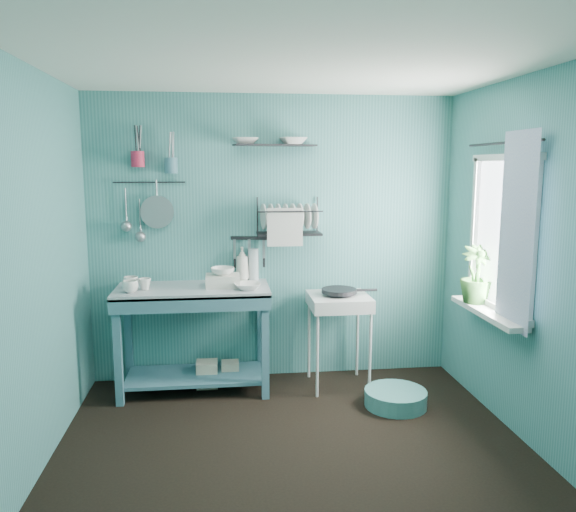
{
  "coord_description": "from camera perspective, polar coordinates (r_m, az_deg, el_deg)",
  "views": [
    {
      "loc": [
        -0.46,
        -3.41,
        1.89
      ],
      "look_at": [
        0.05,
        0.85,
        1.2
      ],
      "focal_mm": 35.0,
      "sensor_mm": 36.0,
      "label": 1
    }
  ],
  "objects": [
    {
      "name": "utensil_cup_teal",
      "position": [
        4.84,
        -11.8,
        8.99
      ],
      "size": [
        0.11,
        0.11,
        0.13
      ],
      "primitive_type": "cylinder",
      "color": "#386674",
      "rests_on": "wall_back"
    },
    {
      "name": "dish_rack",
      "position": [
        4.83,
        0.1,
        4.05
      ],
      "size": [
        0.56,
        0.27,
        0.32
      ],
      "primitive_type": "cube",
      "rotation": [
        0.0,
        0.0,
        0.06
      ],
      "color": "black",
      "rests_on": "wall_back"
    },
    {
      "name": "storage_tin_large",
      "position": [
        5.01,
        -8.22,
        -11.77
      ],
      "size": [
        0.18,
        0.18,
        0.22
      ],
      "primitive_type": "cube",
      "color": "tan",
      "rests_on": "floor"
    },
    {
      "name": "wall_front",
      "position": [
        2.06,
        6.41,
        -8.97
      ],
      "size": [
        3.2,
        0.0,
        3.2
      ],
      "primitive_type": "plane",
      "rotation": [
        -1.57,
        0.0,
        0.0
      ],
      "color": "#3A7876",
      "rests_on": "ground"
    },
    {
      "name": "floor",
      "position": [
        3.92,
        0.78,
        -19.66
      ],
      "size": [
        3.2,
        3.2,
        0.0
      ],
      "primitive_type": "plane",
      "color": "black",
      "rests_on": "ground"
    },
    {
      "name": "shelf_bowl_right",
      "position": [
        4.85,
        0.53,
        10.98
      ],
      "size": [
        0.26,
        0.26,
        0.06
      ],
      "primitive_type": "imported",
      "rotation": [
        0.0,
        0.0,
        0.12
      ],
      "color": "silver",
      "rests_on": "upper_shelf"
    },
    {
      "name": "ladle_outer",
      "position": [
        4.94,
        -16.15,
        4.91
      ],
      "size": [
        0.01,
        0.01,
        0.3
      ],
      "primitive_type": "cylinder",
      "color": "gray",
      "rests_on": "wall_back"
    },
    {
      "name": "wall_right",
      "position": [
        4.03,
        24.01,
        -0.79
      ],
      "size": [
        0.0,
        3.0,
        3.0
      ],
      "primitive_type": "plane",
      "rotation": [
        1.57,
        0.0,
        -1.57
      ],
      "color": "#3A7876",
      "rests_on": "ground"
    },
    {
      "name": "tub_bowl",
      "position": [
        4.69,
        -6.66,
        -1.54
      ],
      "size": [
        0.2,
        0.19,
        0.06
      ],
      "primitive_type": "imported",
      "color": "silver",
      "rests_on": "wash_tub"
    },
    {
      "name": "frying_pan",
      "position": [
        4.79,
        5.22,
        -3.54
      ],
      "size": [
        0.3,
        0.3,
        0.03
      ],
      "primitive_type": "cylinder",
      "color": "black",
      "rests_on": "hotplate_stand"
    },
    {
      "name": "knife_strip",
      "position": [
        4.92,
        -3.98,
        1.83
      ],
      "size": [
        0.32,
        0.07,
        0.03
      ],
      "primitive_type": "cube",
      "rotation": [
        0.0,
        0.0,
        -0.17
      ],
      "color": "black",
      "rests_on": "wall_back"
    },
    {
      "name": "storage_tin_small",
      "position": [
        5.04,
        -5.89,
        -11.72
      ],
      "size": [
        0.15,
        0.15,
        0.2
      ],
      "primitive_type": "cube",
      "color": "tan",
      "rests_on": "floor"
    },
    {
      "name": "floor_basin",
      "position": [
        4.68,
        10.87,
        -14.0
      ],
      "size": [
        0.49,
        0.49,
        0.13
      ],
      "primitive_type": "cylinder",
      "color": "teal",
      "rests_on": "floor"
    },
    {
      "name": "wall_back",
      "position": [
        4.97,
        -1.46,
        1.74
      ],
      "size": [
        3.2,
        0.0,
        3.2
      ],
      "primitive_type": "plane",
      "rotation": [
        1.57,
        0.0,
        0.0
      ],
      "color": "#3A7876",
      "rests_on": "ground"
    },
    {
      "name": "wall_left",
      "position": [
        3.65,
        -24.94,
        -1.81
      ],
      "size": [
        0.0,
        3.0,
        3.0
      ],
      "primitive_type": "plane",
      "rotation": [
        1.57,
        0.0,
        1.57
      ],
      "color": "#3A7876",
      "rests_on": "ground"
    },
    {
      "name": "water_bottle",
      "position": [
        4.93,
        -3.53,
        -0.86
      ],
      "size": [
        0.09,
        0.09,
        0.28
      ],
      "primitive_type": "cylinder",
      "color": "#ADBDC1",
      "rests_on": "work_counter"
    },
    {
      "name": "colander",
      "position": [
        4.9,
        -13.15,
        4.38
      ],
      "size": [
        0.28,
        0.03,
        0.28
      ],
      "primitive_type": "cylinder",
      "rotation": [
        1.54,
        0.0,
        0.0
      ],
      "color": "gray",
      "rests_on": "wall_back"
    },
    {
      "name": "windowsill",
      "position": [
        4.46,
        19.58,
        -5.42
      ],
      "size": [
        0.16,
        0.95,
        0.04
      ],
      "primitive_type": "cube",
      "color": "silver",
      "rests_on": "wall_right"
    },
    {
      "name": "soap_bottle",
      "position": [
        4.91,
        -4.69,
        -0.81
      ],
      "size": [
        0.11,
        0.12,
        0.3
      ],
      "primitive_type": "imported",
      "color": "beige",
      "rests_on": "work_counter"
    },
    {
      "name": "ladle_inner",
      "position": [
        4.93,
        -14.81,
        3.89
      ],
      "size": [
        0.01,
        0.01,
        0.3
      ],
      "primitive_type": "cylinder",
      "color": "gray",
      "rests_on": "wall_back"
    },
    {
      "name": "hook_rail",
      "position": [
        4.92,
        -13.92,
        7.28
      ],
      "size": [
        0.6,
        0.01,
        0.01
      ],
      "primitive_type": "cylinder",
      "rotation": [
        0.0,
        1.57,
        0.0
      ],
      "color": "black",
      "rests_on": "wall_back"
    },
    {
      "name": "potted_plant",
      "position": [
        4.6,
        18.61,
        -1.78
      ],
      "size": [
        0.26,
        0.26,
        0.45
      ],
      "primitive_type": "imported",
      "rotation": [
        0.0,
        0.0,
        -0.04
      ],
      "color": "#306327",
      "rests_on": "windowsill"
    },
    {
      "name": "shelf_bowl_left",
      "position": [
        4.82,
        -4.36,
        11.66
      ],
      "size": [
        0.24,
        0.24,
        0.05
      ],
      "primitive_type": "imported",
      "rotation": [
        0.0,
        0.0,
        0.11
      ],
      "color": "silver",
      "rests_on": "upper_shelf"
    },
    {
      "name": "wash_tub",
      "position": [
        4.71,
        -6.64,
        -2.5
      ],
      "size": [
        0.28,
        0.22,
        0.1
      ],
      "primitive_type": "cube",
      "color": "beige",
      "rests_on": "work_counter"
    },
    {
      "name": "window_glass",
      "position": [
        4.39,
        20.99,
        2.13
      ],
      "size": [
        0.0,
        1.1,
        1.1
      ],
      "primitive_type": "plane",
      "rotation": [
        1.57,
        0.0,
        1.57
      ],
      "color": "white",
      "rests_on": "wall_right"
    },
    {
      "name": "upper_shelf",
      "position": [
        4.83,
        -1.34,
        11.19
      ],
      "size": [
        0.72,
        0.29,
        0.01
      ],
      "primitive_type": "cube",
      "rotation": [
        0.0,
        0.0,
        0.16
      ],
      "color": "black",
      "rests_on": "wall_back"
    },
    {
      "name": "mug_left",
      "position": [
        4.63,
        -15.72,
        -3.01
      ],
      "size": [
        0.12,
        0.12,
        0.1
      ],
      "primitive_type": "imported",
      "color": "silver",
      "rests_on": "work_counter"
    },
    {
      "name": "utensil_cup_magenta",
      "position": [
        4.87,
        -15.02,
        9.49
      ],
      "size": [
        0.11,
        0.11,
        0.13
      ],
      "primitive_type": "cylinder",
      "color": "#B1203C",
      "rests_on": "wall_back"
    },
    {
      "name": "ceiling",
      "position": [
        3.49,
        0.88,
        19.22
      ],
      "size": [
        3.2,
        3.2,
        0.0
      ],
      "primitive_type": "plane",
      "rotation": [
        3.14,
        0.0,
        0.0
      ],
      "color": "silver",
      "rests_on": "ground"
    },
    {
      "name": "curtain",
      "position": [
        4.09,
        22.16,
        2.3
      ],
      "size": [
        0.0,
        1.35,
        1.35
      ],
      "primitive_type": "plane",
      "rotation": [
        1.57,
        0.0,
        1.57
      ],
      "color": "silver",
      "rests_on": "wall_right"
    },
    {
      "name": "counter_bowl",
      "position": [
        4.59,
        -4.13,
        -3.07
      ],
      "size": [
        0.22,
        0.22,
        0.05
      ],
      "primitive_type": "imported",
      "color": "silver",
      "rests_on": "work_counter"
    },
    {
      "name": "mug_right",
      "position": [
        4.78,
        -15.67,
        -2.61
      ],
      "size": [
        0.17,
        0.17,
        0.1
      ],
      "primitive_type": "imported",
      "rotation": [
        0.0,
        0.0,
        1.05
      ],
      "color": "silver",
      "rests_on": "work_counter"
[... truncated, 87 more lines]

